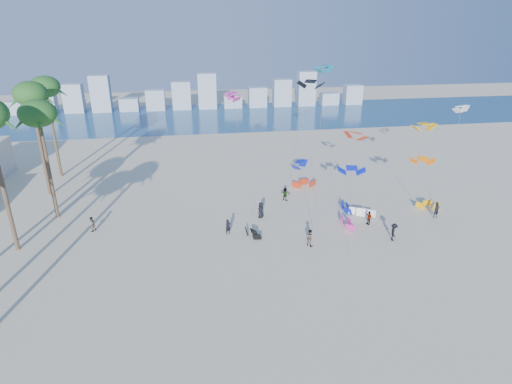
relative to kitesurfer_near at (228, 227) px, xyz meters
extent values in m
plane|color=beige|center=(-0.07, -15.96, -0.82)|extent=(220.00, 220.00, 0.00)
plane|color=navy|center=(-0.07, 56.04, -0.82)|extent=(220.00, 220.00, 0.00)
imported|color=black|center=(0.00, 0.00, 0.00)|extent=(0.71, 0.61, 1.64)
imported|color=gray|center=(7.67, -3.63, 0.04)|extent=(1.02, 1.07, 1.73)
imported|color=black|center=(4.00, 3.31, 0.09)|extent=(1.04, 1.05, 1.83)
imported|color=gray|center=(15.24, -0.16, -0.04)|extent=(0.69, 0.99, 1.56)
imported|color=black|center=(16.27, -3.95, 0.10)|extent=(1.04, 1.35, 1.85)
imported|color=gray|center=(7.74, 7.64, -0.01)|extent=(1.40, 1.39, 1.61)
imported|color=black|center=(23.37, 0.24, 0.11)|extent=(0.75, 0.57, 1.86)
imported|color=gray|center=(-14.02, 2.84, -0.01)|extent=(0.98, 1.00, 1.63)
cylinder|color=#595959|center=(8.87, 2.26, 2.02)|extent=(0.20, 5.99, 5.71)
cylinder|color=#595959|center=(14.70, 2.00, 3.86)|extent=(0.86, 2.40, 9.36)
cylinder|color=#595959|center=(22.03, 0.90, 4.23)|extent=(0.19, 4.22, 10.12)
cylinder|color=#595959|center=(2.30, 4.86, 5.87)|extent=(1.88, 2.58, 13.38)
cylinder|color=#595959|center=(11.94, 8.42, 6.93)|extent=(1.66, 5.19, 15.52)
cylinder|color=#595959|center=(21.90, -0.20, 2.58)|extent=(1.53, 2.26, 6.82)
cylinder|color=#595959|center=(11.44, 15.54, 5.65)|extent=(2.95, 2.38, 12.95)
cylinder|color=#595959|center=(25.95, 2.50, 5.03)|extent=(1.25, 2.83, 11.72)
cylinder|color=#595959|center=(11.77, -3.10, 2.60)|extent=(1.52, 4.52, 6.87)
cylinder|color=brown|center=(-20.43, 0.04, 5.76)|extent=(0.40, 0.40, 13.16)
cylinder|color=brown|center=(-18.57, 7.04, 5.04)|extent=(0.40, 0.40, 11.73)
ellipsoid|color=#1F591F|center=(-18.57, 7.04, 10.91)|extent=(3.80, 3.80, 2.85)
cylinder|color=brown|center=(-21.26, 14.04, 5.51)|extent=(0.40, 0.40, 12.66)
ellipsoid|color=#1F591F|center=(-21.26, 14.04, 11.83)|extent=(3.80, 3.80, 2.85)
cylinder|color=brown|center=(-21.66, 21.04, 5.38)|extent=(0.40, 0.40, 12.41)
ellipsoid|color=#1F591F|center=(-21.66, 21.04, 11.59)|extent=(3.80, 3.80, 2.85)
cube|color=#9EADBF|center=(-42.07, 66.04, 0.68)|extent=(4.40, 3.00, 3.00)
cube|color=#9EADBF|center=(-35.87, 66.04, 1.58)|extent=(4.40, 3.00, 4.80)
cube|color=#9EADBF|center=(-29.67, 66.04, 2.48)|extent=(4.40, 3.00, 6.60)
cube|color=#9EADBF|center=(-23.47, 66.04, 3.38)|extent=(4.40, 3.00, 8.40)
cube|color=#9EADBF|center=(-17.27, 66.04, 0.68)|extent=(4.40, 3.00, 3.00)
cube|color=#9EADBF|center=(-11.07, 66.04, 1.58)|extent=(4.40, 3.00, 4.80)
cube|color=#9EADBF|center=(-4.87, 66.04, 2.48)|extent=(4.40, 3.00, 6.60)
cube|color=#9EADBF|center=(1.33, 66.04, 3.38)|extent=(4.40, 3.00, 8.40)
cube|color=#9EADBF|center=(7.53, 66.04, 0.68)|extent=(4.40, 3.00, 3.00)
cube|color=#9EADBF|center=(13.73, 66.04, 1.58)|extent=(4.40, 3.00, 4.80)
cube|color=#9EADBF|center=(19.93, 66.04, 2.48)|extent=(4.40, 3.00, 6.60)
cube|color=#9EADBF|center=(26.13, 66.04, 3.38)|extent=(4.40, 3.00, 8.40)
cube|color=#9EADBF|center=(32.33, 66.04, 0.68)|extent=(4.40, 3.00, 3.00)
cube|color=#9EADBF|center=(38.53, 66.04, 1.58)|extent=(4.40, 3.00, 4.80)
camera|label=1|loc=(-3.25, -39.01, 20.02)|focal=29.79mm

